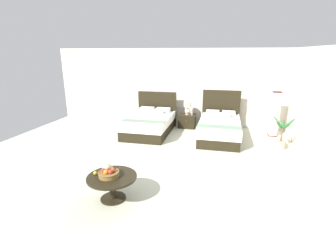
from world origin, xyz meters
name	(u,v)px	position (x,y,z in m)	size (l,w,h in m)	color
ground_plane	(169,159)	(0.00, 0.00, -0.01)	(10.11, 10.12, 0.02)	beige
wall_back	(191,87)	(0.00, 3.26, 1.33)	(10.11, 0.12, 2.65)	beige
wall_side_right	(320,109)	(3.25, 0.40, 1.33)	(0.12, 5.72, 2.65)	silver
bed_near_window	(150,123)	(-1.11, 1.89, 0.31)	(1.39, 2.09, 1.20)	black
bed_near_corner	(219,128)	(1.11, 1.90, 0.32)	(1.25, 2.13, 1.32)	black
nightstand	(187,121)	(-0.03, 2.77, 0.23)	(0.56, 0.48, 0.45)	black
table_lamp	(188,107)	(-0.03, 2.79, 0.71)	(0.26, 0.26, 0.44)	beige
vase	(192,113)	(0.14, 2.73, 0.52)	(0.08, 0.08, 0.14)	gray
coffee_table	(112,182)	(-0.56, -1.96, 0.34)	(0.87, 0.87, 0.45)	black
fruit_bowl	(108,172)	(-0.61, -1.98, 0.53)	(0.37, 0.37, 0.23)	brown
loose_apple	(95,173)	(-0.86, -1.99, 0.48)	(0.07, 0.07, 0.07)	gold
floor_lamp_corner	(275,114)	(2.72, 2.51, 0.70)	(0.26, 0.26, 1.39)	#472721
potted_palm	(281,139)	(2.77, 1.38, 0.27)	(0.57, 0.55, 0.89)	#A18A7C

